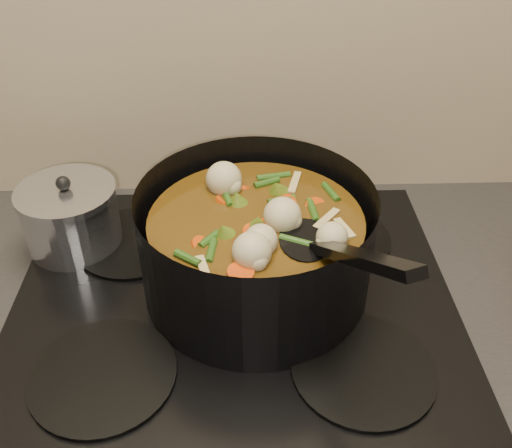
{
  "coord_description": "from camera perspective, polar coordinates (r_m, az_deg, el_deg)",
  "views": [
    {
      "loc": [
        0.01,
        1.35,
        1.5
      ],
      "look_at": [
        0.03,
        1.96,
        1.04
      ],
      "focal_mm": 40.0,
      "sensor_mm": 36.0,
      "label": 1
    }
  ],
  "objects": [
    {
      "name": "saucepan",
      "position": [
        0.92,
        -18.01,
        0.73
      ],
      "size": [
        0.15,
        0.15,
        0.12
      ],
      "rotation": [
        0.0,
        0.0,
        0.29
      ],
      "color": "silver",
      "rests_on": "stovetop"
    },
    {
      "name": "stovetop",
      "position": [
        0.82,
        -2.2,
        -7.93
      ],
      "size": [
        0.62,
        0.54,
        0.03
      ],
      "color": "black",
      "rests_on": "counter"
    },
    {
      "name": "stockpot",
      "position": [
        0.78,
        0.04,
        -2.22
      ],
      "size": [
        0.36,
        0.42,
        0.23
      ],
      "rotation": [
        0.0,
        0.0,
        0.15
      ],
      "color": "black",
      "rests_on": "stovetop"
    }
  ]
}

